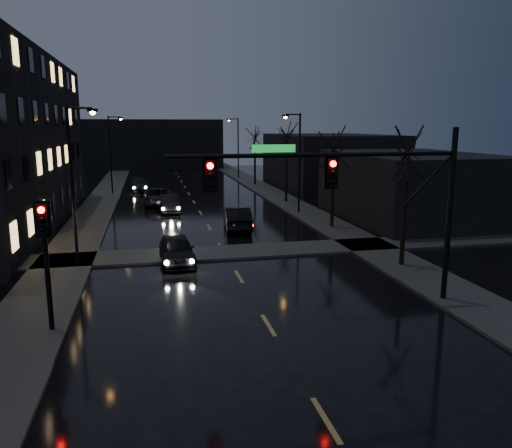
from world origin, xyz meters
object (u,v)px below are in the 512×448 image
oncoming_car_a (177,249)px  oncoming_car_d (140,185)px  oncoming_car_c (158,197)px  lead_car (237,218)px  oncoming_car_b (170,204)px

oncoming_car_a → oncoming_car_d: 30.33m
oncoming_car_c → lead_car: lead_car is taller
oncoming_car_c → lead_car: (5.10, -12.13, 0.04)m
oncoming_car_a → oncoming_car_c: (-0.55, 19.84, 0.01)m
oncoming_car_b → oncoming_car_d: size_ratio=0.90×
oncoming_car_b → lead_car: 9.26m
oncoming_car_a → oncoming_car_c: oncoming_car_c is taller
oncoming_car_b → lead_car: lead_car is taller
oncoming_car_a → oncoming_car_b: (0.31, 15.94, -0.03)m
oncoming_car_a → lead_car: lead_car is taller
oncoming_car_d → lead_car: size_ratio=0.99×
oncoming_car_a → oncoming_car_b: bearing=87.5°
oncoming_car_c → oncoming_car_d: 10.54m
lead_car → oncoming_car_c: bearing=-62.1°
oncoming_car_b → oncoming_car_d: 14.54m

